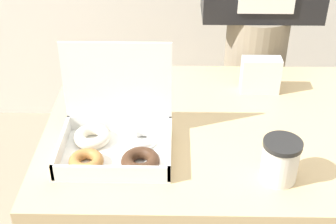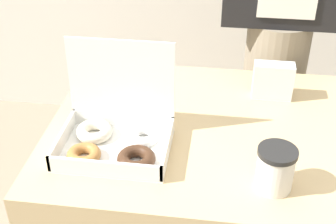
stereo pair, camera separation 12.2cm
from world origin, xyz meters
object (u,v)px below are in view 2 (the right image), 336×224
at_px(person_customer, 283,7).
at_px(coffee_cup, 275,169).
at_px(donut_box, 116,134).
at_px(napkin_holder, 273,81).

bearing_deg(person_customer, coffee_cup, -94.04).
distance_m(donut_box, coffee_cup, 0.43).
bearing_deg(donut_box, person_customer, 54.52).
bearing_deg(napkin_holder, coffee_cup, -92.05).
xyz_separation_m(donut_box, person_customer, (0.47, 0.65, 0.13)).
bearing_deg(coffee_cup, donut_box, 165.74).
distance_m(coffee_cup, person_customer, 0.77).
distance_m(napkin_holder, person_customer, 0.36).
bearing_deg(donut_box, coffee_cup, -14.26).
height_order(donut_box, napkin_holder, donut_box).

